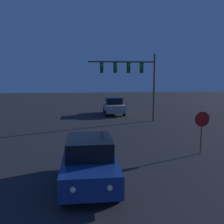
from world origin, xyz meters
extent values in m
cube|color=navy|center=(-1.65, 8.20, 0.74)|extent=(2.00, 4.07, 0.76)
cube|color=black|center=(-1.65, 8.41, 1.46)|extent=(1.69, 2.11, 0.67)
cylinder|color=black|center=(-0.75, 6.94, 0.35)|extent=(0.22, 0.71, 0.71)
cylinder|color=black|center=(-2.56, 6.95, 0.35)|extent=(0.22, 0.71, 0.71)
cylinder|color=black|center=(-0.73, 9.45, 0.35)|extent=(0.22, 0.71, 0.71)
cylinder|color=black|center=(-2.54, 9.47, 0.35)|extent=(0.22, 0.71, 0.71)
sphere|color=#F9EFC6|center=(-1.12, 6.15, 0.81)|extent=(0.18, 0.18, 0.18)
sphere|color=#F9EFC6|center=(-2.21, 6.16, 0.81)|extent=(0.18, 0.18, 0.18)
cube|color=#99999E|center=(1.52, 25.29, 0.74)|extent=(1.99, 4.06, 0.76)
cube|color=black|center=(1.52, 25.50, 1.46)|extent=(1.68, 2.10, 0.67)
cylinder|color=black|center=(2.42, 24.03, 0.35)|extent=(0.22, 0.71, 0.71)
cylinder|color=black|center=(0.61, 24.04, 0.35)|extent=(0.22, 0.71, 0.71)
cylinder|color=black|center=(2.43, 26.55, 0.35)|extent=(0.22, 0.71, 0.71)
cylinder|color=black|center=(0.62, 26.55, 0.35)|extent=(0.22, 0.71, 0.71)
sphere|color=#F9EFC6|center=(2.05, 23.25, 0.81)|extent=(0.18, 0.18, 0.18)
sphere|color=#F9EFC6|center=(0.97, 23.25, 0.81)|extent=(0.18, 0.18, 0.18)
cylinder|color=brown|center=(4.60, 21.01, 3.00)|extent=(0.18, 0.18, 6.00)
cube|color=brown|center=(1.66, 21.01, 5.28)|extent=(5.88, 0.12, 0.12)
cube|color=#1E471E|center=(3.43, 21.01, 4.77)|extent=(0.28, 0.28, 0.90)
cylinder|color=green|center=(3.43, 20.86, 4.97)|extent=(0.20, 0.02, 0.20)
cube|color=#1E471E|center=(2.25, 21.01, 4.77)|extent=(0.28, 0.28, 0.90)
cylinder|color=green|center=(2.25, 20.86, 4.97)|extent=(0.20, 0.02, 0.20)
cube|color=#1E471E|center=(1.07, 21.01, 4.77)|extent=(0.28, 0.28, 0.90)
cylinder|color=green|center=(1.07, 20.86, 4.97)|extent=(0.20, 0.02, 0.20)
cube|color=#1E471E|center=(-0.10, 21.01, 4.77)|extent=(0.28, 0.28, 0.90)
cylinder|color=green|center=(-0.10, 20.86, 4.97)|extent=(0.20, 0.02, 0.20)
cylinder|color=brown|center=(4.30, 11.30, 1.13)|extent=(0.07, 0.07, 2.26)
cylinder|color=red|center=(4.30, 11.28, 1.86)|extent=(0.79, 0.03, 0.79)
camera|label=1|loc=(-1.92, -0.77, 4.12)|focal=40.00mm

